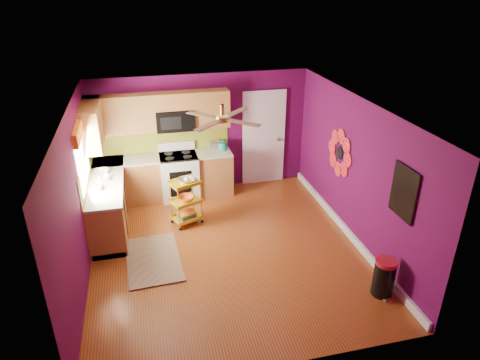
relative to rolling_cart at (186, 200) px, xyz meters
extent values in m
plane|color=#6E3111|center=(0.54, -1.06, -0.49)|extent=(5.00, 5.00, 0.00)
cube|color=#530941|center=(0.54, 1.44, 0.76)|extent=(4.50, 0.04, 2.50)
cube|color=#530941|center=(0.54, -3.56, 0.76)|extent=(4.50, 0.04, 2.50)
cube|color=#530941|center=(-1.71, -1.06, 0.76)|extent=(0.04, 5.00, 2.50)
cube|color=#530941|center=(2.79, -1.06, 0.76)|extent=(0.04, 5.00, 2.50)
cube|color=silver|center=(0.54, -1.06, 2.01)|extent=(4.50, 5.00, 0.04)
cube|color=white|center=(2.76, -1.06, -0.42)|extent=(0.05, 4.90, 0.14)
cube|color=brown|center=(-1.41, 0.29, -0.04)|extent=(0.60, 2.30, 0.90)
cube|color=brown|center=(-0.31, 1.14, -0.04)|extent=(2.80, 0.60, 0.90)
cube|color=beige|center=(-1.41, 0.29, 0.43)|extent=(0.63, 2.30, 0.04)
cube|color=beige|center=(-0.31, 1.14, 0.43)|extent=(2.80, 0.63, 0.04)
cube|color=black|center=(-1.41, 0.29, -0.44)|extent=(0.54, 2.30, 0.10)
cube|color=black|center=(-0.31, 1.14, -0.44)|extent=(2.80, 0.54, 0.10)
cube|color=white|center=(-0.01, 1.11, -0.03)|extent=(0.76, 0.66, 0.92)
cube|color=black|center=(-0.01, 1.11, 0.43)|extent=(0.76, 0.62, 0.03)
cube|color=white|center=(-0.01, 1.39, 0.55)|extent=(0.76, 0.06, 0.18)
cube|color=black|center=(-0.01, 0.78, -0.04)|extent=(0.45, 0.02, 0.55)
cube|color=brown|center=(-1.05, 1.27, 1.33)|extent=(1.32, 0.33, 0.75)
cube|color=brown|center=(0.73, 1.27, 1.33)|extent=(0.72, 0.33, 0.75)
cube|color=brown|center=(-0.01, 1.27, 1.54)|extent=(0.76, 0.33, 0.34)
cube|color=brown|center=(-1.54, 0.79, 1.33)|extent=(0.33, 1.30, 0.75)
cube|color=black|center=(-0.01, 1.24, 1.16)|extent=(0.76, 0.38, 0.40)
cube|color=olive|center=(-0.31, 1.43, 0.70)|extent=(2.80, 0.01, 0.51)
cube|color=olive|center=(-1.70, 0.29, 0.70)|extent=(0.01, 2.30, 0.51)
cube|color=white|center=(-1.69, -0.01, 1.06)|extent=(0.03, 1.20, 1.00)
cube|color=orange|center=(-1.66, -0.01, 1.53)|extent=(0.08, 1.35, 0.22)
cube|color=white|center=(1.89, 1.41, 0.53)|extent=(0.85, 0.04, 2.05)
cube|color=white|center=(1.89, 1.39, 0.53)|extent=(0.95, 0.02, 2.15)
sphere|color=#BF8C3F|center=(2.21, 1.36, 0.51)|extent=(0.07, 0.07, 0.07)
cylinder|color=black|center=(2.77, -0.46, 0.86)|extent=(0.01, 0.24, 0.24)
cube|color=teal|center=(2.77, -2.46, 1.06)|extent=(0.03, 0.52, 0.72)
cube|color=black|center=(2.76, -2.46, 1.06)|extent=(0.01, 0.56, 0.76)
cylinder|color=#BF8C3F|center=(0.54, -0.86, 1.93)|extent=(0.06, 0.06, 0.16)
cylinder|color=#BF8C3F|center=(0.54, -0.86, 1.79)|extent=(0.20, 0.20, 0.08)
cube|color=#4C2D19|center=(0.81, -0.59, 1.79)|extent=(0.47, 0.47, 0.01)
cube|color=#4C2D19|center=(0.28, -0.59, 1.79)|extent=(0.47, 0.47, 0.01)
cube|color=#4C2D19|center=(0.28, -1.13, 1.79)|extent=(0.47, 0.47, 0.01)
cube|color=#4C2D19|center=(0.81, -1.13, 1.79)|extent=(0.47, 0.47, 0.01)
cube|color=black|center=(-0.70, -1.05, -0.48)|extent=(0.93, 1.45, 0.02)
cylinder|color=gold|center=(-0.16, -0.24, -0.04)|extent=(0.02, 0.02, 0.82)
cylinder|color=gold|center=(0.27, -0.07, -0.04)|extent=(0.02, 0.02, 0.82)
cylinder|color=gold|center=(-0.29, 0.06, -0.04)|extent=(0.02, 0.02, 0.82)
cylinder|color=gold|center=(0.15, 0.24, -0.04)|extent=(0.02, 0.02, 0.82)
sphere|color=black|center=(-0.16, -0.24, -0.46)|extent=(0.06, 0.06, 0.06)
sphere|color=black|center=(0.27, -0.07, -0.46)|extent=(0.06, 0.06, 0.06)
sphere|color=black|center=(-0.29, 0.06, -0.46)|extent=(0.06, 0.06, 0.06)
sphere|color=black|center=(0.15, 0.24, -0.46)|extent=(0.06, 0.06, 0.06)
cube|color=gold|center=(-0.01, 0.00, 0.34)|extent=(0.63, 0.55, 0.03)
cube|color=gold|center=(-0.01, 0.00, -0.03)|extent=(0.63, 0.55, 0.03)
cube|color=gold|center=(-0.01, 0.00, -0.38)|extent=(0.63, 0.55, 0.03)
imported|color=beige|center=(0.04, 0.02, 0.39)|extent=(0.38, 0.38, 0.07)
sphere|color=yellow|center=(0.04, 0.02, 0.42)|extent=(0.10, 0.10, 0.10)
imported|color=orange|center=(-0.01, 0.00, 0.03)|extent=(0.39, 0.39, 0.09)
cube|color=navy|center=(-0.01, 0.00, -0.34)|extent=(0.37, 0.33, 0.04)
cube|color=#267233|center=(-0.01, 0.00, -0.31)|extent=(0.37, 0.33, 0.03)
cube|color=orange|center=(-0.01, 0.00, -0.27)|extent=(0.37, 0.33, 0.03)
cylinder|color=black|center=(2.54, -2.68, -0.22)|extent=(0.39, 0.39, 0.53)
cylinder|color=#B01929|center=(2.54, -2.68, 0.07)|extent=(0.31, 0.31, 0.06)
cube|color=beige|center=(2.54, -2.83, -0.48)|extent=(0.12, 0.08, 0.03)
cylinder|color=#139082|center=(0.94, 1.22, 0.53)|extent=(0.18, 0.18, 0.16)
sphere|color=#139082|center=(0.94, 1.22, 0.63)|extent=(0.06, 0.06, 0.06)
cube|color=beige|center=(0.79, 1.26, 0.54)|extent=(0.22, 0.15, 0.18)
imported|color=#EA3F72|center=(-1.47, -0.04, 0.55)|extent=(0.09, 0.09, 0.19)
imported|color=white|center=(-1.37, 0.26, 0.54)|extent=(0.14, 0.14, 0.18)
imported|color=white|center=(-1.46, 0.58, 0.48)|extent=(0.26, 0.26, 0.06)
imported|color=white|center=(-1.48, -0.14, 0.50)|extent=(0.13, 0.13, 0.10)
camera|label=1|loc=(-0.66, -7.03, 3.77)|focal=32.00mm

